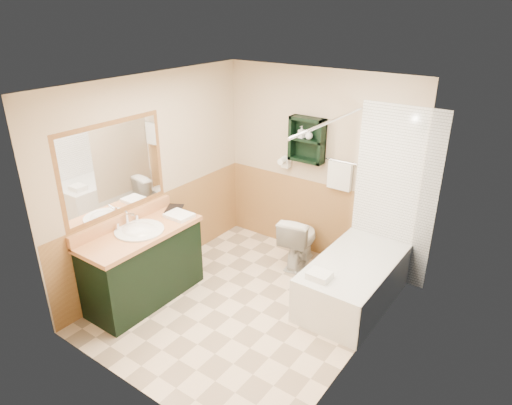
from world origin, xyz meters
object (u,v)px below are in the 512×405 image
object	(u,v)px
hair_dryer	(286,162)
bathtub	(354,280)
vanity_book	(166,200)
soap_bottle_b	(309,135)
wall_shelf	(307,140)
toilet	(299,240)
vanity	(143,265)
soap_bottle_a	(302,135)

from	to	relation	value
hair_dryer	bathtub	world-z (taller)	hair_dryer
vanity_book	soap_bottle_b	world-z (taller)	soap_bottle_b
wall_shelf	toilet	distance (m)	1.25
wall_shelf	hair_dryer	world-z (taller)	wall_shelf
wall_shelf	toilet	xyz separation A→B (m)	(0.11, -0.29, -1.22)
bathtub	soap_bottle_b	size ratio (longest dim) A/B	12.58
vanity_book	soap_bottle_b	bearing A→B (deg)	21.52
vanity	soap_bottle_a	xyz separation A→B (m)	(0.82, 1.93, 1.17)
soap_bottle_a	vanity_book	bearing A→B (deg)	-125.59
vanity_book	soap_bottle_a	xyz separation A→B (m)	(0.99, 1.38, 0.62)
soap_bottle_a	hair_dryer	bearing A→B (deg)	172.43
soap_bottle_b	wall_shelf	bearing A→B (deg)	170.44
wall_shelf	vanity	bearing A→B (deg)	-114.78
toilet	vanity_book	bearing A→B (deg)	32.60
wall_shelf	hair_dryer	xyz separation A→B (m)	(-0.30, 0.02, -0.35)
soap_bottle_a	soap_bottle_b	distance (m)	0.10
vanity	vanity_book	distance (m)	0.80
hair_dryer	soap_bottle_b	xyz separation A→B (m)	(0.33, -0.03, 0.41)
wall_shelf	vanity_book	size ratio (longest dim) A/B	2.21
hair_dryer	bathtub	xyz separation A→B (m)	(1.33, -0.64, -0.94)
vanity_book	soap_bottle_a	bearing A→B (deg)	24.27
vanity	toilet	xyz separation A→B (m)	(1.01, 1.65, -0.09)
toilet	vanity_book	xyz separation A→B (m)	(-1.17, -1.10, 0.64)
bathtub	soap_bottle_b	distance (m)	1.79
bathtub	vanity_book	size ratio (longest dim) A/B	6.03
hair_dryer	soap_bottle_b	distance (m)	0.53
toilet	soap_bottle_b	xyz separation A→B (m)	(-0.08, 0.28, 1.28)
toilet	soap_bottle_b	bearing A→B (deg)	-83.62
wall_shelf	soap_bottle_a	bearing A→B (deg)	-176.15
soap_bottle_a	soap_bottle_b	xyz separation A→B (m)	(0.10, 0.00, 0.01)
toilet	vanity_book	world-z (taller)	vanity_book
wall_shelf	hair_dryer	distance (m)	0.46
toilet	vanity	bearing A→B (deg)	48.15
soap_bottle_b	toilet	bearing A→B (deg)	-73.17
vanity	bathtub	bearing A→B (deg)	34.63
hair_dryer	vanity	bearing A→B (deg)	-106.86
wall_shelf	vanity_book	world-z (taller)	wall_shelf
wall_shelf	bathtub	size ratio (longest dim) A/B	0.37
vanity	soap_bottle_a	world-z (taller)	soap_bottle_a
hair_dryer	vanity	distance (m)	2.19
hair_dryer	vanity	world-z (taller)	hair_dryer
wall_shelf	soap_bottle_b	distance (m)	0.07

